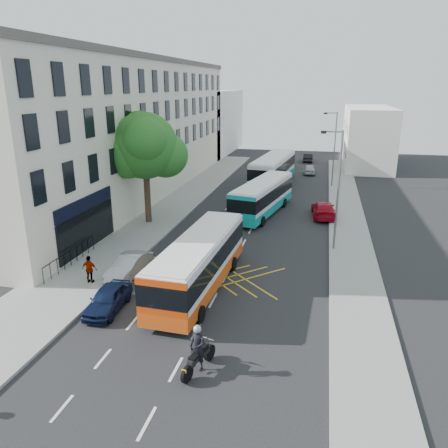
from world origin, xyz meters
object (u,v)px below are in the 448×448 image
Objects in this scene: distant_car_silver at (310,169)px; bus_near at (199,262)px; distant_car_grey at (284,162)px; pedestrian_far at (90,269)px; distant_car_dark at (308,157)px; street_tree at (144,147)px; parked_car_blue at (108,299)px; bus_mid at (263,197)px; red_hatchback at (323,209)px; lamp_near at (337,185)px; lamp_far at (334,146)px; motorbike at (198,350)px; parked_car_silver at (129,266)px; bus_far at (273,170)px.

bus_near is at bearing 79.57° from distant_car_silver.
bus_near is 2.11× the size of distant_car_grey.
bus_near is 6.66× the size of pedestrian_far.
street_tree is at bearing 69.37° from distant_car_dark.
distant_car_dark is at bearing 71.23° from street_tree.
bus_mid is at bearing 71.93° from parked_car_blue.
bus_near is 2.30× the size of red_hatchback.
lamp_near is 1.00× the size of lamp_far.
parked_car_silver is (-6.51, 7.80, -0.33)m from motorbike.
parked_car_blue is at bearing -95.06° from distant_car_grey.
lamp_near is 16.21m from motorbike.
distant_car_dark is (2.73, 28.90, -0.90)m from bus_mid.
pedestrian_far is at bearing -98.76° from distant_car_grey.
street_tree is at bearing -130.81° from lamp_far.
parked_car_silver is (-0.70, 4.04, 0.02)m from parked_car_blue.
pedestrian_far is at bearing -168.65° from bus_near.
parked_car_silver is 0.84× the size of red_hatchback.
lamp_near is at bearing -90.00° from lamp_far.
red_hatchback is (14.01, 5.08, -5.62)m from street_tree.
bus_far is 3.33× the size of parked_car_blue.
bus_near is at bearing 122.78° from motorbike.
lamp_near is 11.04m from bus_near.
parked_car_silver is 18.77m from red_hatchback.
bus_far reaches higher than bus_near.
lamp_far is 17.49m from distant_car_dark.
distant_car_grey reaches higher than distant_car_silver.
motorbike is at bearing -82.18° from bus_far.
lamp_near is 16.42m from pedestrian_far.
pedestrian_far is (1.25, -11.63, -5.34)m from street_tree.
bus_far reaches higher than parked_car_silver.
distant_car_grey reaches higher than parked_car_silver.
motorbike is at bearing -109.55° from lamp_near.
pedestrian_far is (-12.76, -16.71, 0.28)m from red_hatchback.
lamp_near is (14.71, -2.97, -1.68)m from street_tree.
bus_mid is 19.66m from parked_car_blue.
bus_mid reaches higher than distant_car_grey.
pedestrian_far is (-6.17, -0.96, -0.61)m from bus_near.
parked_car_blue is at bearing -109.62° from lamp_far.
distant_car_dark is at bearing 95.04° from lamp_near.
street_tree is at bearing 168.60° from lamp_near.
lamp_far is at bearing -59.33° from distant_car_grey.
parked_car_silver and distant_car_dark have the same top height.
bus_far is 3.12× the size of parked_car_silver.
parked_car_silver is at bearing 48.39° from red_hatchback.
lamp_near is 4.98× the size of pedestrian_far.
bus_mid is at bearing 77.40° from distant_car_silver.
parked_car_silver is 2.31m from pedestrian_far.
lamp_far is at bearing 74.70° from bus_mid.
motorbike reaches higher than red_hatchback.
lamp_near is 2.24× the size of distant_car_silver.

